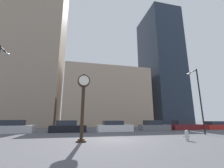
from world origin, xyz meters
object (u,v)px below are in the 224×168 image
Objects in this scene: car_maroon at (183,126)px; street_lamp_right at (197,91)px; car_silver at (13,128)px; car_black at (68,127)px; car_white at (114,127)px; fire_hydrant_near at (187,135)px; car_red at (215,126)px; street_clock at (83,98)px; car_grey at (154,126)px.

street_lamp_right is (-2.73, -6.33, 4.03)m from car_maroon.
car_silver reaches higher than car_maroon.
car_black is at bearing 156.60° from street_lamp_right.
car_black is 15.60m from street_lamp_right.
fire_hydrant_near is (3.08, -9.61, -0.18)m from car_white.
car_red is (5.75, -0.10, -0.07)m from car_maroon.
street_clock reaches higher than car_grey.
car_grey is (5.92, 0.46, 0.01)m from car_white.
car_black reaches higher than fire_hydrant_near.
street_lamp_right reaches higher than fire_hydrant_near.
car_red is (28.32, 0.12, -0.10)m from car_silver.
car_maroon is 12.71m from fire_hydrant_near.
car_silver reaches higher than fire_hydrant_near.
car_black is 13.20m from fire_hydrant_near.
car_black is at bearing -2.40° from car_silver.
car_white is at bearing 107.79° from fire_hydrant_near.
car_white is 5.94m from car_grey.
car_silver reaches higher than car_red.
car_silver reaches higher than car_black.
car_silver is 21.14m from street_lamp_right.
car_grey is (10.40, 8.89, -2.46)m from street_clock.
car_black is at bearing 132.22° from fire_hydrant_near.
car_grey is at bearing 178.60° from car_red.
street_clock is 1.15× the size of car_maroon.
car_grey is (17.71, 0.16, -0.03)m from car_silver.
car_silver is 0.99× the size of car_maroon.
car_red is (10.60, -0.04, -0.07)m from car_grey.
fire_hydrant_near is at bearing -34.79° from car_silver.
car_silver is 17.71m from car_grey.
car_grey is at bearing 40.50° from street_clock.
car_maroon reaches higher than car_red.
car_silver is 28.32m from car_red.
car_silver is 22.57m from car_maroon.
car_grey is at bearing 179.65° from car_maroon.
car_white is at bearing -173.79° from car_grey.
car_black is 0.97× the size of car_red.
street_lamp_right reaches higher than car_grey.
car_silver is at bearing 146.34° from fire_hydrant_near.
car_grey is (11.70, 0.29, -0.00)m from car_black.
car_white is at bearing 61.99° from street_clock.
street_clock is at bearing -137.69° from car_grey.
car_maroon is at bearing 52.78° from fire_hydrant_near.
car_grey reaches higher than fire_hydrant_near.
car_black is at bearing 98.61° from street_clock.
car_grey is 10.46m from fire_hydrant_near.
car_silver is at bearing -177.68° from car_grey.
street_lamp_right is at bearing -69.49° from car_grey.
car_grey is 4.85m from car_maroon.
car_red is 0.64× the size of street_lamp_right.
car_black is 16.56m from car_maroon.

